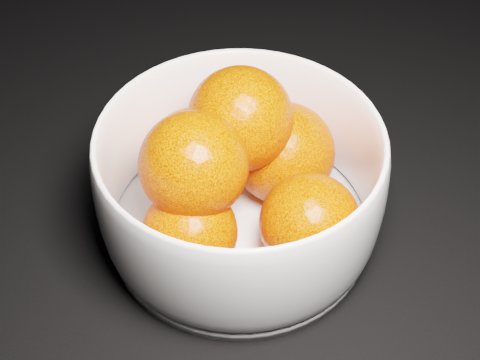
% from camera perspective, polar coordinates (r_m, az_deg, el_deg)
% --- Properties ---
extents(bowl, '(0.25, 0.25, 0.12)m').
position_cam_1_polar(bowl, '(0.59, -0.00, -0.42)').
color(bowl, white).
rests_on(bowl, ground).
extents(orange_pile, '(0.21, 0.20, 0.14)m').
position_cam_1_polar(orange_pile, '(0.58, -0.09, 1.03)').
color(orange_pile, '#F74609').
rests_on(orange_pile, bowl).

